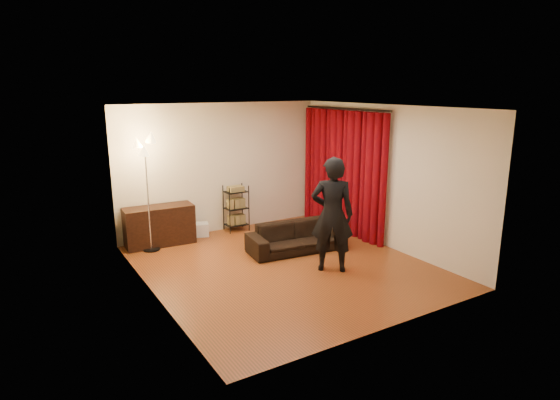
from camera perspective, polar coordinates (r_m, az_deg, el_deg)
floor at (r=8.16m, az=0.50°, el=-8.04°), size 5.00×5.00×0.00m
ceiling at (r=7.59m, az=0.54°, el=11.26°), size 5.00×5.00×0.00m
wall_back at (r=9.94m, az=-7.10°, el=3.91°), size 5.00×0.00×5.00m
wall_front at (r=5.86m, az=13.51°, el=-3.31°), size 5.00×0.00×5.00m
wall_left at (r=6.88m, az=-15.63°, el=-0.90°), size 0.00×5.00×5.00m
wall_right at (r=9.13m, az=12.64°, el=2.81°), size 0.00×5.00×5.00m
curtain_rod at (r=9.76m, az=7.95°, el=10.98°), size 0.04×2.65×0.04m
curtain at (r=9.89m, az=7.62°, el=3.41°), size 0.22×2.65×2.55m
sofa at (r=8.81m, az=2.03°, el=-4.54°), size 1.90×0.92×0.54m
person at (r=7.75m, az=6.37°, el=-1.80°), size 0.84×0.79×1.93m
media_cabinet at (r=9.41m, az=-14.48°, el=-3.04°), size 1.34×0.56×0.77m
storage_boxes at (r=9.82m, az=-9.67°, el=-3.57°), size 0.41×0.37×0.28m
wire_shelf at (r=10.00m, az=-5.37°, el=-1.00°), size 0.53×0.46×0.99m
floor_lamp at (r=8.96m, az=-15.82°, el=0.57°), size 0.50×0.50×2.14m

